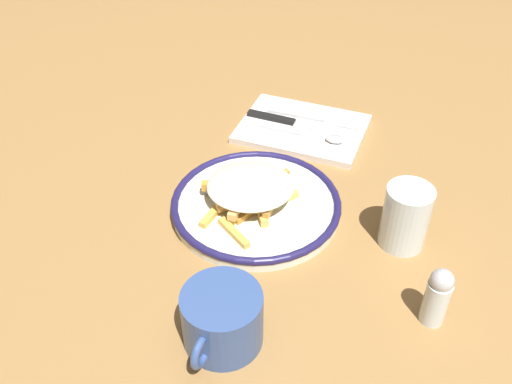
{
  "coord_description": "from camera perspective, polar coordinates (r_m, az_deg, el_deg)",
  "views": [
    {
      "loc": [
        0.6,
        0.26,
        0.57
      ],
      "look_at": [
        0.0,
        0.0,
        0.04
      ],
      "focal_mm": 40.1,
      "sensor_mm": 36.0,
      "label": 1
    }
  ],
  "objects": [
    {
      "name": "coffee_mug",
      "position": [
        0.68,
        -3.42,
        -12.54
      ],
      "size": [
        0.12,
        0.1,
        0.08
      ],
      "color": "#36518F",
      "rests_on": "ground_plane"
    },
    {
      "name": "plate",
      "position": [
        0.86,
        -0.0,
        -1.28
      ],
      "size": [
        0.26,
        0.26,
        0.02
      ],
      "color": "silver",
      "rests_on": "ground_plane"
    },
    {
      "name": "ground_plane",
      "position": [
        0.87,
        -0.0,
        -1.88
      ],
      "size": [
        2.6,
        2.6,
        0.0
      ],
      "primitive_type": "plane",
      "color": "olive"
    },
    {
      "name": "water_glass",
      "position": [
        0.81,
        14.71,
        -2.42
      ],
      "size": [
        0.07,
        0.07,
        0.09
      ],
      "primitive_type": "cylinder",
      "color": "silver",
      "rests_on": "ground_plane"
    },
    {
      "name": "napkin",
      "position": [
        1.04,
        4.63,
        6.3
      ],
      "size": [
        0.17,
        0.23,
        0.01
      ],
      "primitive_type": "cube",
      "rotation": [
        0.0,
        0.0,
        0.04
      ],
      "color": "silver",
      "rests_on": "ground_plane"
    },
    {
      "name": "fork",
      "position": [
        1.05,
        5.82,
        7.31
      ],
      "size": [
        0.03,
        0.18,
        0.01
      ],
      "color": "silver",
      "rests_on": "napkin"
    },
    {
      "name": "salt_shaker",
      "position": [
        0.73,
        17.65,
        -9.86
      ],
      "size": [
        0.03,
        0.03,
        0.09
      ],
      "color": "silver",
      "rests_on": "ground_plane"
    },
    {
      "name": "knife",
      "position": [
        1.04,
        3.66,
        6.95
      ],
      "size": [
        0.02,
        0.21,
        0.01
      ],
      "color": "black",
      "rests_on": "napkin"
    },
    {
      "name": "spoon",
      "position": [
        1.0,
        6.02,
        5.57
      ],
      "size": [
        0.02,
        0.15,
        0.01
      ],
      "color": "silver",
      "rests_on": "napkin"
    },
    {
      "name": "fries_heap",
      "position": [
        0.84,
        -0.64,
        0.1
      ],
      "size": [
        0.18,
        0.17,
        0.04
      ],
      "color": "#DEB259",
      "rests_on": "plate"
    }
  ]
}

